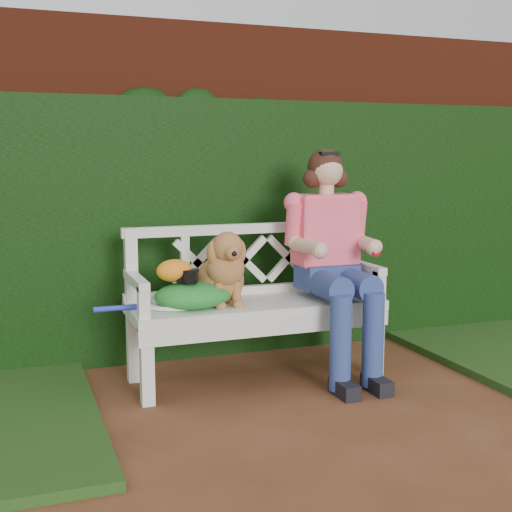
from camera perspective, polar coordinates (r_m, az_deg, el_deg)
name	(u,v)px	position (r m, az deg, el deg)	size (l,w,h in m)	color
ground	(358,443)	(3.35, 8.52, -15.20)	(60.00, 60.00, 0.00)	#4F2A15
brick_wall	(231,190)	(4.83, -2.07, 5.56)	(10.00, 0.30, 2.20)	#5B1F0E
ivy_hedge	(242,228)	(4.64, -1.21, 2.36)	(10.00, 0.18, 1.70)	#123809
garden_bench	(256,340)	(4.13, 0.00, -7.03)	(1.58, 0.60, 0.48)	silver
seated_woman	(328,265)	(4.20, 6.06, -0.79)	(0.57, 0.76, 1.34)	red
dog	(222,266)	(3.97, -2.84, -0.87)	(0.29, 0.40, 0.44)	brown
tennis_racket	(172,304)	(3.94, -7.05, -3.99)	(0.68, 0.29, 0.03)	silver
green_bag	(193,295)	(3.89, -5.29, -3.23)	(0.44, 0.34, 0.15)	green
camera_item	(188,276)	(3.86, -5.72, -1.66)	(0.11, 0.08, 0.07)	black
baseball_glove	(174,271)	(3.88, -6.82, -1.22)	(0.20, 0.15, 0.13)	orange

